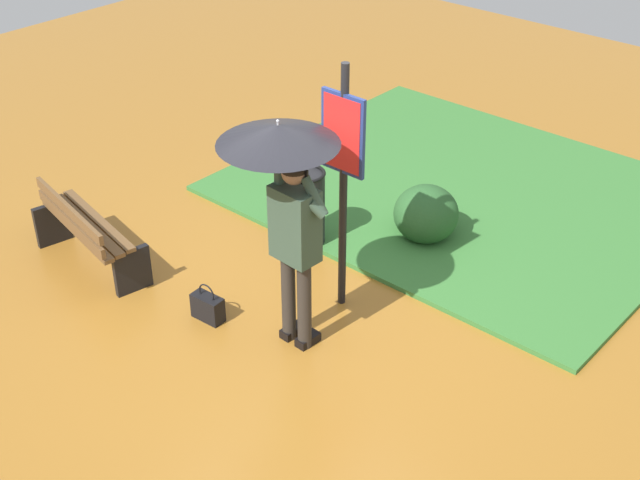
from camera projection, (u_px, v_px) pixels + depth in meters
name	position (u px, v px, depth m)	size (l,w,h in m)	color
ground_plane	(291.00, 321.00, 7.66)	(18.00, 18.00, 0.00)	#9E6623
grass_verge	(463.00, 192.00, 9.64)	(4.80, 4.00, 0.05)	#387533
person_with_umbrella	(286.00, 180.00, 6.63)	(0.96, 0.96, 2.04)	#2D2823
info_sign_post	(343.00, 161.00, 7.14)	(0.44, 0.07, 2.30)	black
handbag	(208.00, 307.00, 7.62)	(0.31, 0.16, 0.37)	black
park_bench	(85.00, 231.00, 8.19)	(1.41, 0.63, 0.75)	black
trash_bin	(305.00, 209.00, 8.52)	(0.42, 0.42, 0.83)	black
shrub_cluster	(424.00, 214.00, 8.72)	(0.72, 0.66, 0.59)	#285628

